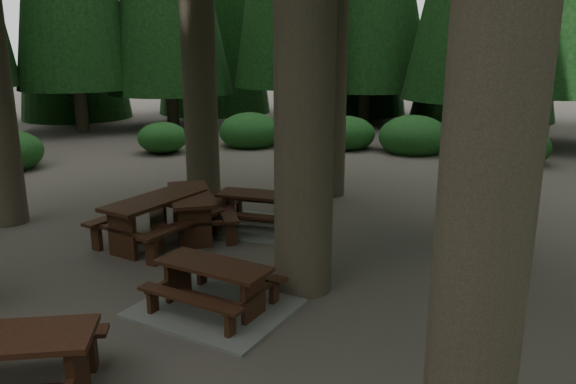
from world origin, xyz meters
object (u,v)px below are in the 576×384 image
Objects in this scene: picnic_table_b at (156,214)px; picnic_table_f at (191,207)px; picnic_table_c at (260,217)px; picnic_table_a at (215,295)px.

picnic_table_b reaches higher than picnic_table_f.
picnic_table_f is (0.17, 0.72, -0.03)m from picnic_table_b.
picnic_table_b is 2.05m from picnic_table_c.
picnic_table_c reaches higher than picnic_table_a.
picnic_table_f is (-2.43, 2.10, 0.33)m from picnic_table_a.
picnic_table_b is at bearing 147.36° from picnic_table_a.
picnic_table_a is 2.97m from picnic_table_b.
picnic_table_a is 0.88× the size of picnic_table_f.
picnic_table_a is 1.04× the size of picnic_table_b.
picnic_table_b is (-2.60, 1.38, 0.35)m from picnic_table_a.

